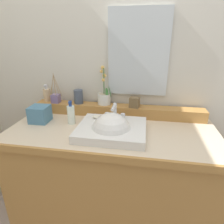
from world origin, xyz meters
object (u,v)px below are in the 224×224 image
at_px(sink_basin, 111,131).
at_px(soap_bar, 97,117).
at_px(soap_dispenser, 47,94).
at_px(reed_diffuser, 56,98).
at_px(trinket_box, 134,102).
at_px(lotion_bottle, 71,114).
at_px(potted_plant, 104,96).
at_px(tumbler_cup, 78,97).
at_px(tissue_box, 40,114).

height_order(sink_basin, soap_bar, sink_basin).
bearing_deg(soap_dispenser, reed_diffuser, -21.28).
distance_m(soap_bar, trinket_box, 0.31).
bearing_deg(lotion_bottle, potted_plant, 49.62).
xyz_separation_m(tumbler_cup, reed_diffuser, (-0.19, -0.02, -0.02)).
relative_size(sink_basin, reed_diffuser, 1.81).
relative_size(soap_bar, potted_plant, 0.24).
xyz_separation_m(sink_basin, tissue_box, (-0.55, 0.11, 0.04)).
xyz_separation_m(tumbler_cup, lotion_bottle, (0.01, -0.21, -0.07)).
bearing_deg(reed_diffuser, sink_basin, -30.98).
bearing_deg(tumbler_cup, lotion_bottle, -86.54).
height_order(soap_dispenser, tumbler_cup, soap_dispenser).
distance_m(potted_plant, tumbler_cup, 0.21).
distance_m(soap_bar, tissue_box, 0.43).
xyz_separation_m(soap_dispenser, reed_diffuser, (0.09, -0.04, -0.02)).
bearing_deg(lotion_bottle, tissue_box, -178.46).
relative_size(reed_diffuser, lotion_bottle, 1.41).
bearing_deg(reed_diffuser, lotion_bottle, -44.06).
height_order(trinket_box, lotion_bottle, lotion_bottle).
bearing_deg(soap_dispenser, potted_plant, -0.34).
bearing_deg(sink_basin, reed_diffuser, 149.02).
xyz_separation_m(sink_basin, trinket_box, (0.12, 0.30, 0.10)).
xyz_separation_m(reed_diffuser, lotion_bottle, (0.20, -0.19, -0.05)).
distance_m(potted_plant, lotion_bottle, 0.31).
xyz_separation_m(potted_plant, reed_diffuser, (-0.39, -0.03, -0.03)).
distance_m(soap_bar, lotion_bottle, 0.19).
relative_size(soap_bar, tumbler_cup, 0.64).
bearing_deg(soap_dispenser, soap_bar, -25.34).
height_order(potted_plant, soap_dispenser, potted_plant).
bearing_deg(potted_plant, tissue_box, -151.50).
height_order(sink_basin, lotion_bottle, lotion_bottle).
xyz_separation_m(sink_basin, reed_diffuser, (-0.51, 0.31, 0.10)).
bearing_deg(sink_basin, tissue_box, 169.00).
distance_m(reed_diffuser, tissue_box, 0.21).
distance_m(sink_basin, soap_dispenser, 0.70).
xyz_separation_m(sink_basin, lotion_bottle, (-0.31, 0.11, 0.05)).
xyz_separation_m(potted_plant, tissue_box, (-0.43, -0.23, -0.09)).
height_order(soap_dispenser, lotion_bottle, soap_dispenser).
relative_size(soap_dispenser, lotion_bottle, 0.81).
bearing_deg(trinket_box, soap_dispenser, -172.54).
relative_size(potted_plant, tissue_box, 2.29).
height_order(soap_dispenser, tissue_box, soap_dispenser).
bearing_deg(tissue_box, trinket_box, 16.10).
bearing_deg(soap_dispenser, tissue_box, -76.51).
height_order(sink_basin, reed_diffuser, reed_diffuser).
bearing_deg(tumbler_cup, reed_diffuser, -175.23).
xyz_separation_m(soap_bar, potted_plant, (0.00, 0.23, 0.08)).
distance_m(tumbler_cup, reed_diffuser, 0.19).
bearing_deg(lotion_bottle, sink_basin, -19.97).
bearing_deg(soap_bar, soap_dispenser, 154.66).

